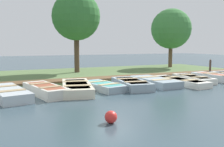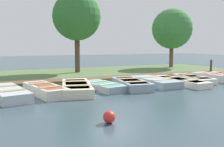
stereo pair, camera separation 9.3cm
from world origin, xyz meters
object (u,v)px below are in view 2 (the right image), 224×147
object	(u,v)px
rowboat_2	(8,93)
park_tree_left	(77,17)
rowboat_6	(131,84)
rowboat_7	(155,82)
mooring_post_far	(211,67)
park_tree_center	(172,29)
rowboat_10	(220,78)
rowboat_4	(76,87)
rowboat_3	(45,90)
buoy	(109,117)
rowboat_9	(194,79)
rowboat_8	(180,81)
rowboat_5	(103,86)

from	to	relation	value
rowboat_2	park_tree_left	distance (m)	9.14
rowboat_6	rowboat_7	world-z (taller)	rowboat_6
rowboat_6	mooring_post_far	xyz separation A→B (m)	(-2.54, 7.87, 0.34)
park_tree_center	rowboat_10	bearing A→B (deg)	-17.44
rowboat_4	rowboat_7	bearing A→B (deg)	104.92
rowboat_10	park_tree_center	world-z (taller)	park_tree_center
rowboat_3	rowboat_4	world-z (taller)	rowboat_3
buoy	park_tree_center	distance (m)	16.82
rowboat_10	buoy	distance (m)	9.97
buoy	park_tree_center	size ratio (longest dim) A/B	0.06
rowboat_9	rowboat_10	size ratio (longest dim) A/B	0.85
rowboat_2	buoy	bearing A→B (deg)	16.39
park_tree_left	rowboat_9	bearing A→B (deg)	37.68
rowboat_2	rowboat_8	xyz separation A→B (m)	(0.18, 8.44, -0.03)
rowboat_6	rowboat_2	bearing A→B (deg)	-81.62
rowboat_4	rowboat_6	xyz separation A→B (m)	(0.08, 2.76, -0.00)
rowboat_8	mooring_post_far	xyz separation A→B (m)	(-2.73, 5.02, 0.38)
mooring_post_far	park_tree_left	xyz separation A→B (m)	(-4.13, -8.59, 3.53)
rowboat_5	rowboat_8	world-z (taller)	rowboat_5
rowboat_5	rowboat_4	bearing A→B (deg)	-97.83
rowboat_4	rowboat_3	bearing A→B (deg)	-74.48
rowboat_10	park_tree_left	size ratio (longest dim) A/B	0.61
rowboat_4	park_tree_center	world-z (taller)	park_tree_center
rowboat_5	rowboat_9	xyz separation A→B (m)	(-0.15, 5.67, 0.01)
rowboat_5	rowboat_9	bearing A→B (deg)	81.06
rowboat_5	mooring_post_far	bearing A→B (deg)	93.99
rowboat_8	buoy	size ratio (longest dim) A/B	10.39
buoy	mooring_post_far	bearing A→B (deg)	122.93
rowboat_5	rowboat_6	size ratio (longest dim) A/B	0.91
rowboat_7	rowboat_9	size ratio (longest dim) A/B	1.04
buoy	park_tree_left	world-z (taller)	park_tree_left
rowboat_2	rowboat_10	distance (m)	11.29
rowboat_2	rowboat_7	world-z (taller)	rowboat_2
rowboat_9	mooring_post_far	distance (m)	4.31
rowboat_6	park_tree_center	xyz separation A→B (m)	(-7.31, 8.07, 3.30)
rowboat_3	buoy	bearing A→B (deg)	-0.69
rowboat_4	mooring_post_far	xyz separation A→B (m)	(-2.46, 10.63, 0.34)
rowboat_4	buoy	world-z (taller)	rowboat_4
rowboat_7	rowboat_4	bearing A→B (deg)	-88.66
rowboat_5	rowboat_9	world-z (taller)	rowboat_9
rowboat_7	rowboat_9	world-z (taller)	rowboat_7
rowboat_2	rowboat_9	size ratio (longest dim) A/B	1.13
rowboat_10	mooring_post_far	distance (m)	3.58
rowboat_2	buoy	xyz separation A→B (m)	(4.66, 2.34, -0.03)
rowboat_3	rowboat_9	world-z (taller)	rowboat_3
rowboat_8	mooring_post_far	world-z (taller)	mooring_post_far
rowboat_8	mooring_post_far	bearing A→B (deg)	115.26
buoy	rowboat_4	bearing A→B (deg)	174.00
buoy	rowboat_5	bearing A→B (deg)	159.40
rowboat_3	park_tree_center	world-z (taller)	park_tree_center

